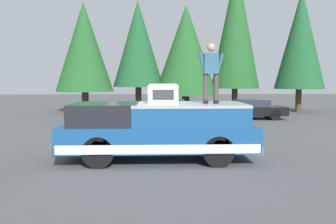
{
  "coord_description": "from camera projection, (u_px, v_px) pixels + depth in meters",
  "views": [
    {
      "loc": [
        -10.02,
        -0.37,
        2.33
      ],
      "look_at": [
        0.38,
        -0.77,
        1.35
      ],
      "focal_mm": 37.01,
      "sensor_mm": 36.0,
      "label": 1
    }
  ],
  "objects": [
    {
      "name": "ground_plane",
      "position": [
        143.0,
        159.0,
        10.17
      ],
      "size": [
        90.0,
        90.0,
        0.0
      ],
      "primitive_type": "plane",
      "color": "#4C4F51"
    },
    {
      "name": "pickup_truck",
      "position": [
        159.0,
        130.0,
        10.0
      ],
      "size": [
        2.01,
        5.54,
        1.65
      ],
      "color": "navy",
      "rests_on": "ground"
    },
    {
      "name": "compressor_unit",
      "position": [
        163.0,
        94.0,
        9.84
      ],
      "size": [
        0.65,
        0.84,
        0.56
      ],
      "color": "silver",
      "rests_on": "pickup_truck"
    },
    {
      "name": "person_on_truck_bed",
      "position": [
        211.0,
        72.0,
        9.8
      ],
      "size": [
        0.29,
        0.72,
        1.69
      ],
      "color": "#423D38",
      "rests_on": "pickup_truck"
    },
    {
      "name": "parked_car_black",
      "position": [
        250.0,
        109.0,
        20.43
      ],
      "size": [
        1.64,
        4.1,
        1.16
      ],
      "color": "black",
      "rests_on": "ground"
    },
    {
      "name": "parked_car_maroon",
      "position": [
        167.0,
        109.0,
        20.26
      ],
      "size": [
        1.64,
        4.1,
        1.16
      ],
      "color": "maroon",
      "rests_on": "ground"
    },
    {
      "name": "conifer_far_left",
      "position": [
        301.0,
        40.0,
        24.35
      ],
      "size": [
        3.45,
        3.45,
        8.61
      ],
      "color": "#4C3826",
      "rests_on": "ground"
    },
    {
      "name": "conifer_left",
      "position": [
        236.0,
        27.0,
        26.28
      ],
      "size": [
        3.68,
        3.68,
        11.04
      ],
      "color": "#4C3826",
      "rests_on": "ground"
    },
    {
      "name": "conifer_center_left",
      "position": [
        186.0,
        50.0,
        25.98
      ],
      "size": [
        4.77,
        4.77,
        7.85
      ],
      "color": "#4C3826",
      "rests_on": "ground"
    },
    {
      "name": "conifer_center_right",
      "position": [
        138.0,
        44.0,
        26.03
      ],
      "size": [
        3.8,
        3.8,
        8.2
      ],
      "color": "#4C3826",
      "rests_on": "ground"
    },
    {
      "name": "conifer_right",
      "position": [
        84.0,
        47.0,
        24.71
      ],
      "size": [
        4.09,
        4.09,
        7.81
      ],
      "color": "#4C3826",
      "rests_on": "ground"
    }
  ]
}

